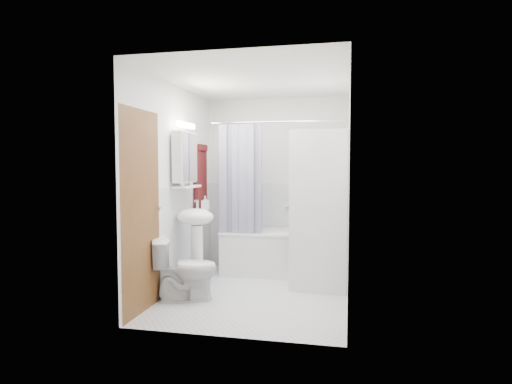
% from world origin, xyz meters
% --- Properties ---
extents(floor, '(2.60, 2.60, 0.00)m').
position_xyz_m(floor, '(0.00, 0.00, 0.00)').
color(floor, silver).
rests_on(floor, ground).
extents(room_walls, '(2.60, 2.60, 2.60)m').
position_xyz_m(room_walls, '(0.00, 0.00, 1.49)').
color(room_walls, white).
rests_on(room_walls, ground).
extents(wainscot, '(1.98, 2.58, 2.58)m').
position_xyz_m(wainscot, '(0.00, 0.29, 0.60)').
color(wainscot, white).
rests_on(wainscot, ground).
extents(door, '(0.05, 2.00, 2.00)m').
position_xyz_m(door, '(-0.95, -0.55, 1.00)').
color(door, brown).
rests_on(door, ground).
extents(bathtub, '(1.51, 0.72, 0.58)m').
position_xyz_m(bathtub, '(0.11, 0.92, 0.32)').
color(bathtub, silver).
rests_on(bathtub, ground).
extents(tub_spout, '(0.04, 0.12, 0.04)m').
position_xyz_m(tub_spout, '(0.31, 1.25, 0.90)').
color(tub_spout, silver).
rests_on(tub_spout, room_walls).
extents(curtain_rod, '(1.69, 0.02, 0.02)m').
position_xyz_m(curtain_rod, '(0.11, 0.62, 2.00)').
color(curtain_rod, silver).
rests_on(curtain_rod, room_walls).
extents(shower_curtain, '(0.55, 0.02, 1.45)m').
position_xyz_m(shower_curtain, '(-0.36, 0.62, 1.25)').
color(shower_curtain, '#131444').
rests_on(shower_curtain, curtain_rod).
extents(sink, '(0.44, 0.37, 1.04)m').
position_xyz_m(sink, '(-0.75, 0.03, 0.70)').
color(sink, white).
rests_on(sink, ground).
extents(medicine_cabinet, '(0.13, 0.50, 0.71)m').
position_xyz_m(medicine_cabinet, '(-0.90, 0.10, 1.57)').
color(medicine_cabinet, silver).
rests_on(medicine_cabinet, room_walls).
extents(shelf, '(0.18, 0.54, 0.02)m').
position_xyz_m(shelf, '(-0.89, 0.10, 1.20)').
color(shelf, silver).
rests_on(shelf, room_walls).
extents(shower_caddy, '(0.22, 0.06, 0.02)m').
position_xyz_m(shower_caddy, '(0.36, 1.24, 1.15)').
color(shower_caddy, silver).
rests_on(shower_caddy, room_walls).
extents(towel, '(0.07, 0.37, 0.89)m').
position_xyz_m(towel, '(-0.94, 0.75, 1.31)').
color(towel, '#4F1812').
rests_on(towel, room_walls).
extents(washer_dryer, '(0.69, 0.68, 1.86)m').
position_xyz_m(washer_dryer, '(0.68, 0.42, 0.93)').
color(washer_dryer, silver).
rests_on(washer_dryer, ground).
extents(toilet, '(0.78, 0.60, 0.67)m').
position_xyz_m(toilet, '(-0.71, -0.42, 0.33)').
color(toilet, white).
rests_on(toilet, ground).
extents(soap_pump, '(0.08, 0.17, 0.08)m').
position_xyz_m(soap_pump, '(-0.71, 0.25, 0.95)').
color(soap_pump, gray).
rests_on(soap_pump, sink).
extents(shelf_bottle, '(0.07, 0.18, 0.07)m').
position_xyz_m(shelf_bottle, '(-0.89, -0.05, 1.25)').
color(shelf_bottle, gray).
rests_on(shelf_bottle, shelf).
extents(shelf_cup, '(0.10, 0.09, 0.10)m').
position_xyz_m(shelf_cup, '(-0.89, 0.22, 1.26)').
color(shelf_cup, gray).
rests_on(shelf_cup, shelf).
extents(shampoo_a, '(0.13, 0.17, 0.13)m').
position_xyz_m(shampoo_a, '(0.35, 1.24, 1.23)').
color(shampoo_a, gray).
rests_on(shampoo_a, shower_caddy).
extents(shampoo_b, '(0.08, 0.21, 0.08)m').
position_xyz_m(shampoo_b, '(0.47, 1.24, 1.20)').
color(shampoo_b, '#2A33A8').
rests_on(shampoo_b, shower_caddy).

